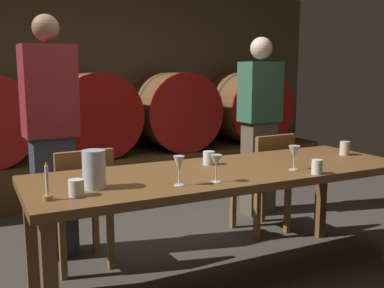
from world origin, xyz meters
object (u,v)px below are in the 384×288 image
(cup_far_right, at_px, (345,148))
(wine_barrel_center, at_px, (92,114))
(chair_left, at_px, (82,203))
(chair_right, at_px, (266,178))
(wine_glass_right, at_px, (294,152))
(dining_table, at_px, (225,180))
(candle_center, at_px, (47,190))
(wine_glass_center, at_px, (216,162))
(guest_left, at_px, (51,136))
(guest_right, at_px, (259,125))
(cup_far_left, at_px, (76,188))
(cup_center_left, at_px, (209,158))
(wine_barrel_far_right, at_px, (246,108))
(cup_center_right, at_px, (317,167))
(wine_barrel_right, at_px, (173,111))
(wine_glass_left, at_px, (179,165))
(pitcher, at_px, (94,169))

(cup_far_right, bearing_deg, wine_barrel_center, 116.52)
(chair_left, bearing_deg, chair_right, 176.92)
(chair_left, bearing_deg, wine_glass_right, 140.87)
(dining_table, distance_m, candle_center, 1.16)
(dining_table, relative_size, wine_glass_center, 15.60)
(guest_left, bearing_deg, guest_right, -179.56)
(guest_right, relative_size, wine_glass_center, 10.79)
(chair_left, xyz_separation_m, wine_glass_right, (1.18, -0.84, 0.40))
(cup_far_left, height_order, cup_center_left, cup_center_left)
(dining_table, relative_size, candle_center, 12.68)
(wine_barrel_center, relative_size, cup_far_left, 10.93)
(dining_table, xyz_separation_m, guest_right, (1.08, 1.15, 0.18))
(chair_right, bearing_deg, cup_far_left, 20.97)
(wine_barrel_far_right, bearing_deg, candle_center, -136.94)
(cup_far_left, bearing_deg, guest_left, 86.45)
(cup_center_left, relative_size, cup_center_right, 1.02)
(wine_barrel_right, height_order, wine_glass_left, wine_barrel_right)
(guest_left, bearing_deg, cup_center_left, 133.77)
(candle_center, xyz_separation_m, cup_center_right, (1.58, -0.15, -0.01))
(wine_barrel_far_right, relative_size, chair_left, 1.07)
(wine_barrel_far_right, bearing_deg, cup_far_right, -107.19)
(wine_barrel_far_right, relative_size, pitcher, 4.49)
(dining_table, bearing_deg, chair_right, 38.88)
(cup_far_left, bearing_deg, wine_barrel_right, 57.36)
(dining_table, height_order, guest_left, guest_left)
(candle_center, distance_m, wine_glass_right, 1.53)
(chair_right, distance_m, guest_left, 1.81)
(dining_table, bearing_deg, wine_barrel_right, 73.01)
(pitcher, bearing_deg, cup_far_left, -138.42)
(wine_barrel_right, bearing_deg, cup_center_left, -108.62)
(cup_center_left, bearing_deg, guest_left, 138.10)
(wine_barrel_center, height_order, cup_center_right, wine_barrel_center)
(wine_barrel_right, relative_size, pitcher, 4.49)
(guest_right, distance_m, pitcher, 2.31)
(candle_center, bearing_deg, wine_barrel_right, 55.46)
(pitcher, height_order, cup_far_right, pitcher)
(wine_barrel_far_right, relative_size, cup_center_left, 10.32)
(chair_right, bearing_deg, pitcher, 19.55)
(wine_barrel_right, xyz_separation_m, pitcher, (-1.67, -2.68, -0.04))
(dining_table, height_order, candle_center, candle_center)
(cup_center_right, bearing_deg, dining_table, 140.51)
(wine_barrel_far_right, xyz_separation_m, wine_glass_left, (-2.30, -2.83, -0.03))
(wine_barrel_right, height_order, cup_center_left, wine_barrel_right)
(chair_right, xyz_separation_m, cup_far_right, (0.26, -0.62, 0.34))
(wine_barrel_right, distance_m, wine_barrel_far_right, 1.07)
(guest_left, height_order, wine_glass_right, guest_left)
(wine_glass_right, bearing_deg, cup_far_left, 179.57)
(wine_barrel_far_right, bearing_deg, dining_table, -125.72)
(wine_barrel_center, bearing_deg, wine_barrel_right, 0.00)
(guest_right, relative_size, cup_far_left, 20.01)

